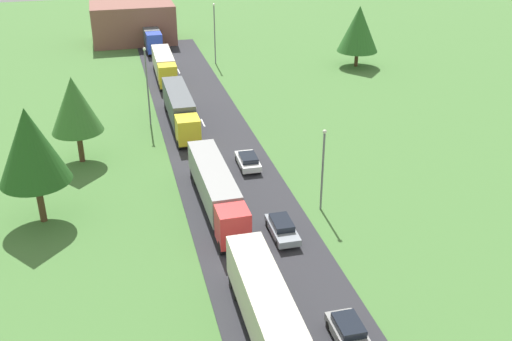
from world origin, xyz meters
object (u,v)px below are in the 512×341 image
at_px(car_third, 282,228).
at_px(car_fourth, 248,161).
at_px(tree_oak, 30,146).
at_px(tree_maple, 359,29).
at_px(truck_lead, 269,316).
at_px(car_second, 349,332).
at_px(lamppost_second, 323,166).
at_px(truck_third, 180,108).
at_px(tree_pine, 75,105).
at_px(truck_fifth, 150,34).
at_px(lamppost_third, 147,83).
at_px(truck_fourth, 164,65).
at_px(lamppost_fourth, 215,31).
at_px(distant_building, 133,23).
at_px(truck_second, 216,188).

height_order(car_third, car_fourth, car_third).
xyz_separation_m(tree_oak, tree_maple, (43.39, 35.93, -1.20)).
xyz_separation_m(truck_lead, car_second, (4.81, -1.14, -1.34)).
bearing_deg(car_second, lamppost_second, 76.10).
bearing_deg(truck_third, car_third, -79.86).
bearing_deg(tree_pine, truck_fifth, 76.03).
height_order(lamppost_second, tree_oak, tree_oak).
distance_m(truck_third, lamppost_third, 4.60).
bearing_deg(car_third, truck_fourth, 95.75).
bearing_deg(tree_maple, truck_fourth, 178.52).
xyz_separation_m(truck_fourth, tree_pine, (-11.27, -25.41, 3.98)).
distance_m(truck_fourth, truck_fifth, 19.04).
relative_size(truck_fifth, car_second, 3.70).
distance_m(lamppost_second, lamppost_fourth, 46.50).
bearing_deg(truck_third, car_second, -82.38).
bearing_deg(car_second, car_third, 92.41).
bearing_deg(lamppost_third, tree_pine, -132.82).
xyz_separation_m(lamppost_second, tree_oak, (-23.26, 3.93, 2.70)).
bearing_deg(tree_maple, car_third, -119.67).
distance_m(truck_lead, truck_third, 37.35).
distance_m(truck_lead, car_fourth, 24.90).
bearing_deg(truck_fourth, tree_maple, -1.48).
relative_size(truck_lead, lamppost_fourth, 1.57).
distance_m(truck_lead, lamppost_fourth, 62.04).
height_order(truck_fourth, tree_oak, tree_oak).
xyz_separation_m(truck_lead, distant_building, (-2.87, 78.26, 1.14)).
relative_size(lamppost_second, lamppost_third, 0.82).
relative_size(car_third, lamppost_second, 0.61).
relative_size(truck_fourth, lamppost_third, 1.34).
relative_size(car_second, lamppost_third, 0.44).
bearing_deg(truck_lead, lamppost_third, 95.60).
bearing_deg(truck_lead, truck_second, 89.89).
xyz_separation_m(truck_third, truck_fourth, (0.19, 18.18, -0.08)).
xyz_separation_m(truck_third, lamppost_second, (9.12, -22.43, 2.04)).
distance_m(truck_lead, lamppost_second, 17.43).
xyz_separation_m(lamppost_fourth, distant_building, (-11.21, 16.85, -1.74)).
distance_m(lamppost_fourth, distant_building, 20.31).
distance_m(car_second, tree_pine, 35.61).
bearing_deg(truck_third, truck_fifth, 90.04).
relative_size(car_fourth, lamppost_third, 0.46).
xyz_separation_m(lamppost_third, tree_oak, (-10.72, -19.54, 1.84)).
height_order(truck_second, car_second, truck_second).
bearing_deg(lamppost_third, tree_oak, -118.74).
relative_size(truck_third, car_second, 3.65).
xyz_separation_m(car_third, tree_maple, (24.64, 43.24, 4.91)).
distance_m(lamppost_second, tree_maple, 44.68).
distance_m(truck_fourth, tree_maple, 29.30).
relative_size(truck_lead, car_third, 3.17).
relative_size(truck_third, lamppost_second, 1.95).
xyz_separation_m(truck_lead, car_fourth, (4.58, 24.43, -1.38)).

